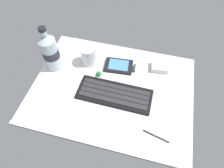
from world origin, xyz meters
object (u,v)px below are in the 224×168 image
juice_cup (89,56)px  stylus_pen (156,136)px  water_bottle (50,52)px  trackball_mouse (99,74)px  charger_block (159,67)px  keyboard (115,94)px  handheld_device (120,66)px

juice_cup → stylus_pen: (32.85, -26.53, -3.56)cm
water_bottle → juice_cup: bearing=23.5°
water_bottle → trackball_mouse: 21.33cm
charger_block → trackball_mouse: 26.19cm
keyboard → handheld_device: size_ratio=2.20×
keyboard → stylus_pen: keyboard is taller
stylus_pen → handheld_device: bearing=137.9°
keyboard → juice_cup: 20.68cm
charger_block → stylus_pen: bearing=-85.4°
charger_block → water_bottle: bearing=-167.4°
water_bottle → charger_block: bearing=12.6°
handheld_device → trackball_mouse: size_ratio=6.02×
trackball_mouse → keyboard: bearing=-42.0°
charger_block → trackball_mouse: size_ratio=3.18×
handheld_device → charger_block: charger_block is taller
juice_cup → handheld_device: bearing=2.1°
handheld_device → trackball_mouse: trackball_mouse is taller
juice_cup → keyboard: bearing=-42.9°
trackball_mouse → stylus_pen: trackball_mouse is taller
keyboard → handheld_device: 14.48cm
stylus_pen → trackball_mouse: bearing=155.2°
juice_cup → trackball_mouse: 9.07cm
keyboard → trackball_mouse: 11.84cm
handheld_device → keyboard: bearing=-85.5°
juice_cup → charger_block: 30.78cm
water_bottle → trackball_mouse: bearing=-0.3°
juice_cup → water_bottle: bearing=-156.5°
keyboard → water_bottle: 30.82cm
keyboard → trackball_mouse: size_ratio=13.25×
handheld_device → juice_cup: 14.22cm
juice_cup → trackball_mouse: size_ratio=3.86×
keyboard → stylus_pen: (17.87, -12.60, -0.46)cm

